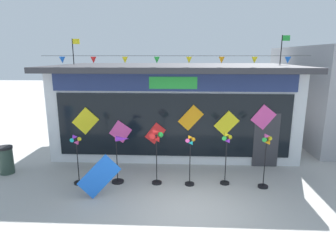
{
  "coord_description": "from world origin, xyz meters",
  "views": [
    {
      "loc": [
        -0.23,
        -7.07,
        4.0
      ],
      "look_at": [
        -0.72,
        2.81,
        1.6
      ],
      "focal_mm": 31.23,
      "sensor_mm": 36.0,
      "label": 1
    }
  ],
  "objects_px": {
    "wind_spinner_right": "(226,152)",
    "display_kite_on_ground": "(99,176)",
    "wind_spinner_left": "(120,157)",
    "kite_shop_building": "(175,105)",
    "wind_spinner_far_right": "(266,155)",
    "wind_spinner_center_left": "(156,146)",
    "wind_spinner_center_right": "(190,157)",
    "trash_bin": "(6,160)",
    "wind_spinner_far_left": "(77,158)"
  },
  "relations": [
    {
      "from": "kite_shop_building",
      "to": "display_kite_on_ground",
      "type": "xyz_separation_m",
      "value": [
        -2.03,
        -5.13,
        -1.21
      ]
    },
    {
      "from": "wind_spinner_far_left",
      "to": "wind_spinner_center_left",
      "type": "distance_m",
      "value": 2.51
    },
    {
      "from": "kite_shop_building",
      "to": "wind_spinner_left",
      "type": "height_order",
      "value": "kite_shop_building"
    },
    {
      "from": "trash_bin",
      "to": "wind_spinner_left",
      "type": "bearing_deg",
      "value": -7.73
    },
    {
      "from": "wind_spinner_far_left",
      "to": "wind_spinner_center_right",
      "type": "xyz_separation_m",
      "value": [
        3.53,
        0.09,
        0.07
      ]
    },
    {
      "from": "wind_spinner_left",
      "to": "wind_spinner_right",
      "type": "distance_m",
      "value": 3.34
    },
    {
      "from": "kite_shop_building",
      "to": "wind_spinner_far_right",
      "type": "distance_m",
      "value": 5.26
    },
    {
      "from": "kite_shop_building",
      "to": "wind_spinner_far_right",
      "type": "relative_size",
      "value": 5.63
    },
    {
      "from": "wind_spinner_center_left",
      "to": "wind_spinner_right",
      "type": "height_order",
      "value": "wind_spinner_center_left"
    },
    {
      "from": "kite_shop_building",
      "to": "wind_spinner_far_left",
      "type": "bearing_deg",
      "value": -124.0
    },
    {
      "from": "wind_spinner_left",
      "to": "display_kite_on_ground",
      "type": "height_order",
      "value": "wind_spinner_left"
    },
    {
      "from": "wind_spinner_far_left",
      "to": "wind_spinner_right",
      "type": "relative_size",
      "value": 0.96
    },
    {
      "from": "display_kite_on_ground",
      "to": "wind_spinner_center_left",
      "type": "bearing_deg",
      "value": 29.85
    },
    {
      "from": "wind_spinner_left",
      "to": "wind_spinner_center_left",
      "type": "xyz_separation_m",
      "value": [
        1.16,
        -0.05,
        0.4
      ]
    },
    {
      "from": "wind_spinner_center_right",
      "to": "trash_bin",
      "type": "xyz_separation_m",
      "value": [
        -6.33,
        0.65,
        -0.46
      ]
    },
    {
      "from": "wind_spinner_center_left",
      "to": "wind_spinner_far_right",
      "type": "bearing_deg",
      "value": -1.85
    },
    {
      "from": "wind_spinner_left",
      "to": "trash_bin",
      "type": "relative_size",
      "value": 1.61
    },
    {
      "from": "kite_shop_building",
      "to": "wind_spinner_far_left",
      "type": "distance_m",
      "value": 5.34
    },
    {
      "from": "kite_shop_building",
      "to": "trash_bin",
      "type": "bearing_deg",
      "value": -147.74
    },
    {
      "from": "kite_shop_building",
      "to": "wind_spinner_far_left",
      "type": "height_order",
      "value": "kite_shop_building"
    },
    {
      "from": "wind_spinner_center_right",
      "to": "trash_bin",
      "type": "relative_size",
      "value": 1.7
    },
    {
      "from": "kite_shop_building",
      "to": "wind_spinner_far_left",
      "type": "xyz_separation_m",
      "value": [
        -2.94,
        -4.35,
        -0.94
      ]
    },
    {
      "from": "wind_spinner_far_left",
      "to": "wind_spinner_right",
      "type": "height_order",
      "value": "wind_spinner_right"
    },
    {
      "from": "wind_spinner_center_right",
      "to": "display_kite_on_ground",
      "type": "distance_m",
      "value": 2.78
    },
    {
      "from": "wind_spinner_center_right",
      "to": "wind_spinner_right",
      "type": "relative_size",
      "value": 0.96
    },
    {
      "from": "wind_spinner_center_right",
      "to": "wind_spinner_right",
      "type": "bearing_deg",
      "value": 6.52
    },
    {
      "from": "wind_spinner_right",
      "to": "display_kite_on_ground",
      "type": "xyz_separation_m",
      "value": [
        -3.75,
        -0.99,
        -0.45
      ]
    },
    {
      "from": "wind_spinner_far_left",
      "to": "wind_spinner_far_right",
      "type": "xyz_separation_m",
      "value": [
        5.81,
        0.02,
        0.17
      ]
    },
    {
      "from": "kite_shop_building",
      "to": "wind_spinner_center_right",
      "type": "relative_size",
      "value": 5.97
    },
    {
      "from": "trash_bin",
      "to": "wind_spinner_center_left",
      "type": "bearing_deg",
      "value": -6.57
    },
    {
      "from": "wind_spinner_far_right",
      "to": "wind_spinner_far_left",
      "type": "bearing_deg",
      "value": -179.82
    },
    {
      "from": "wind_spinner_center_left",
      "to": "display_kite_on_ground",
      "type": "height_order",
      "value": "wind_spinner_center_left"
    },
    {
      "from": "wind_spinner_center_right",
      "to": "wind_spinner_right",
      "type": "distance_m",
      "value": 1.14
    },
    {
      "from": "wind_spinner_right",
      "to": "wind_spinner_far_left",
      "type": "bearing_deg",
      "value": -177.36
    },
    {
      "from": "wind_spinner_right",
      "to": "display_kite_on_ground",
      "type": "relative_size",
      "value": 1.48
    },
    {
      "from": "wind_spinner_center_left",
      "to": "wind_spinner_right",
      "type": "distance_m",
      "value": 2.18
    },
    {
      "from": "wind_spinner_center_left",
      "to": "wind_spinner_right",
      "type": "relative_size",
      "value": 1.06
    },
    {
      "from": "wind_spinner_center_left",
      "to": "display_kite_on_ground",
      "type": "bearing_deg",
      "value": -150.15
    },
    {
      "from": "wind_spinner_far_left",
      "to": "wind_spinner_center_left",
      "type": "bearing_deg",
      "value": 2.9
    },
    {
      "from": "wind_spinner_right",
      "to": "trash_bin",
      "type": "relative_size",
      "value": 1.77
    },
    {
      "from": "wind_spinner_far_left",
      "to": "wind_spinner_left",
      "type": "bearing_deg",
      "value": 7.54
    },
    {
      "from": "kite_shop_building",
      "to": "wind_spinner_center_left",
      "type": "xyz_separation_m",
      "value": [
        -0.46,
        -4.23,
        -0.56
      ]
    },
    {
      "from": "wind_spinner_far_left",
      "to": "wind_spinner_right",
      "type": "xyz_separation_m",
      "value": [
        4.65,
        0.21,
        0.18
      ]
    },
    {
      "from": "kite_shop_building",
      "to": "display_kite_on_ground",
      "type": "height_order",
      "value": "kite_shop_building"
    },
    {
      "from": "wind_spinner_far_left",
      "to": "wind_spinner_far_right",
      "type": "relative_size",
      "value": 0.94
    },
    {
      "from": "wind_spinner_far_left",
      "to": "wind_spinner_left",
      "type": "height_order",
      "value": "wind_spinner_far_left"
    },
    {
      "from": "wind_spinner_right",
      "to": "wind_spinner_center_left",
      "type": "bearing_deg",
      "value": -177.65
    },
    {
      "from": "wind_spinner_far_left",
      "to": "wind_spinner_center_right",
      "type": "distance_m",
      "value": 3.53
    },
    {
      "from": "wind_spinner_far_left",
      "to": "wind_spinner_center_left",
      "type": "xyz_separation_m",
      "value": [
        2.48,
        0.13,
        0.38
      ]
    },
    {
      "from": "wind_spinner_right",
      "to": "trash_bin",
      "type": "distance_m",
      "value": 7.49
    }
  ]
}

